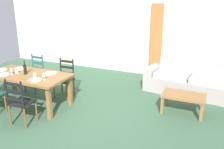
% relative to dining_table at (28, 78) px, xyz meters
% --- Properties ---
extents(ground_plane, '(9.60, 9.60, 0.02)m').
position_rel_dining_table_xyz_m(ground_plane, '(1.37, 0.06, -0.67)').
color(ground_plane, '#3A5C43').
extents(wall_far, '(9.60, 0.16, 2.70)m').
position_rel_dining_table_xyz_m(wall_far, '(1.37, 3.36, 0.69)').
color(wall_far, beige).
rests_on(wall_far, ground_plane).
extents(curtain_panel_left, '(0.35, 0.08, 2.20)m').
position_rel_dining_table_xyz_m(curtain_panel_left, '(2.10, 3.22, 0.44)').
color(curtain_panel_left, '#B36834').
rests_on(curtain_panel_left, ground_plane).
extents(dining_table, '(1.90, 0.96, 0.75)m').
position_rel_dining_table_xyz_m(dining_table, '(0.00, 0.00, 0.00)').
color(dining_table, olive).
rests_on(dining_table, ground_plane).
extents(dining_chair_near_right, '(0.44, 0.42, 0.96)m').
position_rel_dining_table_xyz_m(dining_chair_near_right, '(0.47, -0.76, -0.19)').
color(dining_chair_near_right, black).
rests_on(dining_chair_near_right, ground_plane).
extents(dining_chair_far_left, '(0.45, 0.43, 0.96)m').
position_rel_dining_table_xyz_m(dining_chair_far_left, '(-0.48, 0.78, -0.19)').
color(dining_chair_far_left, '#225350').
rests_on(dining_chair_far_left, ground_plane).
extents(dining_chair_far_right, '(0.43, 0.41, 0.96)m').
position_rel_dining_table_xyz_m(dining_chair_far_right, '(0.46, 0.76, -0.19)').
color(dining_chair_far_right, black).
rests_on(dining_chair_far_right, ground_plane).
extents(dinner_plate_near_left, '(0.24, 0.24, 0.02)m').
position_rel_dining_table_xyz_m(dinner_plate_near_left, '(-0.45, -0.25, 0.10)').
color(dinner_plate_near_left, white).
rests_on(dinner_plate_near_left, dining_table).
extents(dinner_plate_near_right, '(0.24, 0.24, 0.02)m').
position_rel_dining_table_xyz_m(dinner_plate_near_right, '(0.45, -0.25, 0.10)').
color(dinner_plate_near_right, white).
rests_on(dinner_plate_near_right, dining_table).
extents(fork_near_right, '(0.03, 0.17, 0.01)m').
position_rel_dining_table_xyz_m(fork_near_right, '(0.30, -0.25, 0.09)').
color(fork_near_right, silver).
rests_on(fork_near_right, dining_table).
extents(dinner_plate_far_left, '(0.24, 0.24, 0.02)m').
position_rel_dining_table_xyz_m(dinner_plate_far_left, '(-0.45, 0.25, 0.10)').
color(dinner_plate_far_left, white).
rests_on(dinner_plate_far_left, dining_table).
extents(fork_far_left, '(0.03, 0.17, 0.01)m').
position_rel_dining_table_xyz_m(fork_far_left, '(-0.60, 0.25, 0.09)').
color(fork_far_left, silver).
rests_on(fork_far_left, dining_table).
extents(dinner_plate_far_right, '(0.24, 0.24, 0.02)m').
position_rel_dining_table_xyz_m(dinner_plate_far_right, '(0.45, 0.25, 0.10)').
color(dinner_plate_far_right, white).
rests_on(dinner_plate_far_right, dining_table).
extents(fork_far_right, '(0.02, 0.17, 0.01)m').
position_rel_dining_table_xyz_m(fork_far_right, '(0.30, 0.25, 0.09)').
color(fork_far_right, silver).
rests_on(fork_far_right, dining_table).
extents(dinner_plate_head_west, '(0.24, 0.24, 0.02)m').
position_rel_dining_table_xyz_m(dinner_plate_head_west, '(-0.78, 0.00, 0.10)').
color(dinner_plate_head_west, white).
rests_on(dinner_plate_head_west, dining_table).
extents(wine_bottle, '(0.07, 0.07, 0.32)m').
position_rel_dining_table_xyz_m(wine_bottle, '(-0.05, -0.01, 0.20)').
color(wine_bottle, black).
rests_on(wine_bottle, dining_table).
extents(wine_glass_near_left, '(0.06, 0.06, 0.16)m').
position_rel_dining_table_xyz_m(wine_glass_near_left, '(-0.31, -0.15, 0.20)').
color(wine_glass_near_left, white).
rests_on(wine_glass_near_left, dining_table).
extents(wine_glass_near_right, '(0.06, 0.06, 0.16)m').
position_rel_dining_table_xyz_m(wine_glass_near_right, '(0.58, -0.14, 0.20)').
color(wine_glass_near_right, white).
rests_on(wine_glass_near_right, dining_table).
extents(coffee_cup_primary, '(0.07, 0.07, 0.09)m').
position_rel_dining_table_xyz_m(coffee_cup_primary, '(0.30, -0.09, 0.13)').
color(coffee_cup_primary, beige).
rests_on(coffee_cup_primary, dining_table).
extents(coffee_cup_secondary, '(0.07, 0.07, 0.09)m').
position_rel_dining_table_xyz_m(coffee_cup_secondary, '(-0.27, -0.04, 0.13)').
color(coffee_cup_secondary, beige).
rests_on(coffee_cup_secondary, dining_table).
extents(couch, '(2.35, 1.03, 0.80)m').
position_rel_dining_table_xyz_m(couch, '(3.30, 2.25, -0.37)').
color(couch, '#A99A9A').
rests_on(couch, ground_plane).
extents(coffee_table, '(0.90, 0.56, 0.42)m').
position_rel_dining_table_xyz_m(coffee_table, '(3.30, 1.03, -0.31)').
color(coffee_table, olive).
rests_on(coffee_table, ground_plane).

